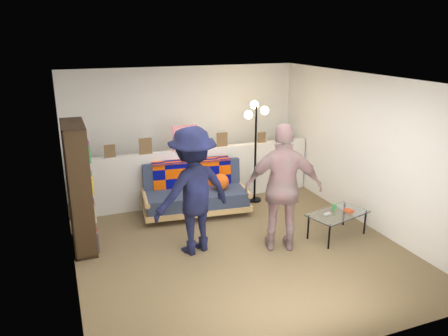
% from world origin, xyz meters
% --- Properties ---
extents(ground, '(5.00, 5.00, 0.00)m').
position_xyz_m(ground, '(0.00, 0.00, 0.00)').
color(ground, brown).
rests_on(ground, ground).
extents(room_shell, '(4.60, 5.05, 2.45)m').
position_xyz_m(room_shell, '(0.00, 0.47, 1.67)').
color(room_shell, silver).
rests_on(room_shell, ground).
extents(half_wall_ledge, '(4.45, 0.15, 1.00)m').
position_xyz_m(half_wall_ledge, '(0.00, 1.80, 0.50)').
color(half_wall_ledge, silver).
rests_on(half_wall_ledge, ground).
extents(ledge_decor, '(2.97, 0.02, 0.45)m').
position_xyz_m(ledge_decor, '(-0.23, 1.78, 1.18)').
color(ledge_decor, brown).
rests_on(ledge_decor, half_wall_ledge).
extents(futon_sofa, '(1.87, 1.04, 0.77)m').
position_xyz_m(futon_sofa, '(-0.17, 1.30, 0.36)').
color(futon_sofa, tan).
rests_on(futon_sofa, ground).
extents(bookshelf, '(0.30, 0.91, 1.83)m').
position_xyz_m(bookshelf, '(-2.08, 0.71, 0.85)').
color(bookshelf, black).
rests_on(bookshelf, ground).
extents(coffee_table, '(1.02, 0.73, 0.48)m').
position_xyz_m(coffee_table, '(1.56, -0.37, 0.36)').
color(coffee_table, black).
rests_on(coffee_table, ground).
extents(floor_lamp, '(0.42, 0.32, 1.84)m').
position_xyz_m(floor_lamp, '(1.01, 1.45, 1.31)').
color(floor_lamp, black).
rests_on(floor_lamp, ground).
extents(person_left, '(1.30, 0.95, 1.81)m').
position_xyz_m(person_left, '(-0.62, 0.00, 0.90)').
color(person_left, black).
rests_on(person_left, ground).
extents(person_right, '(1.17, 0.82, 1.84)m').
position_xyz_m(person_right, '(0.58, -0.39, 0.92)').
color(person_right, '#C37E83').
rests_on(person_right, ground).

